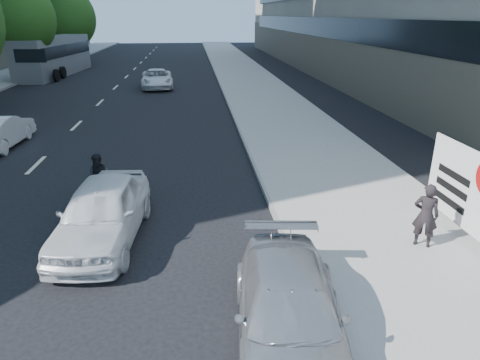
{
  "coord_description": "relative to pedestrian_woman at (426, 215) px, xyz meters",
  "views": [
    {
      "loc": [
        -0.62,
        -7.61,
        5.19
      ],
      "look_at": [
        0.46,
        2.33,
        1.31
      ],
      "focal_mm": 32.0,
      "sensor_mm": 36.0,
      "label": 1
    }
  ],
  "objects": [
    {
      "name": "tree_far_e",
      "position": [
        -18.24,
        43.34,
        3.86
      ],
      "size": [
        5.4,
        5.4,
        7.89
      ],
      "color": "#382616",
      "rests_on": "ground"
    },
    {
      "name": "ground",
      "position": [
        -4.54,
        -0.66,
        -0.92
      ],
      "size": [
        160.0,
        160.0,
        0.0
      ],
      "primitive_type": "plane",
      "color": "black",
      "rests_on": "ground"
    },
    {
      "name": "motorcycle",
      "position": [
        -8.0,
        3.88,
        -0.28
      ],
      "size": [
        0.71,
        2.04,
        1.42
      ],
      "rotation": [
        0.0,
        0.0,
        0.04
      ],
      "color": "black",
      "rests_on": "ground"
    },
    {
      "name": "pedestrian_woman",
      "position": [
        0.0,
        0.0,
        0.0
      ],
      "size": [
        0.67,
        0.59,
        1.53
      ],
      "primitive_type": "imported",
      "rotation": [
        0.0,
        0.0,
        2.64
      ],
      "color": "black",
      "rests_on": "near_sidewalk"
    },
    {
      "name": "near_sidewalk",
      "position": [
        -0.54,
        19.34,
        -0.84
      ],
      "size": [
        5.0,
        120.0,
        0.15
      ],
      "primitive_type": "cube",
      "color": "gray",
      "rests_on": "ground"
    },
    {
      "name": "white_sedan_far",
      "position": [
        -7.84,
        24.78,
        -0.24
      ],
      "size": [
        2.62,
        5.05,
        1.36
      ],
      "primitive_type": "imported",
      "rotation": [
        0.0,
        0.0,
        0.08
      ],
      "color": "white",
      "rests_on": "ground"
    },
    {
      "name": "protest_banner",
      "position": [
        1.07,
        0.31,
        0.49
      ],
      "size": [
        0.08,
        3.06,
        2.2
      ],
      "color": "#4C4C4C",
      "rests_on": "near_sidewalk"
    },
    {
      "name": "white_sedan_near",
      "position": [
        -7.46,
        1.34,
        -0.17
      ],
      "size": [
        2.13,
        4.5,
        1.49
      ],
      "primitive_type": "imported",
      "rotation": [
        0.0,
        0.0,
        -0.09
      ],
      "color": "white",
      "rests_on": "ground"
    },
    {
      "name": "parked_sedan",
      "position": [
        -3.74,
        -2.66,
        -0.28
      ],
      "size": [
        2.3,
        4.56,
        1.27
      ],
      "primitive_type": "imported",
      "rotation": [
        0.0,
        0.0,
        -0.12
      ],
      "color": "#9EA0A4",
      "rests_on": "ground"
    },
    {
      "name": "bus",
      "position": [
        -17.54,
        33.31,
        0.72
      ],
      "size": [
        3.71,
        12.26,
        3.3
      ],
      "rotation": [
        0.0,
        0.0,
        -0.1
      ],
      "color": "slate",
      "rests_on": "ground"
    },
    {
      "name": "tree_far_d",
      "position": [
        -18.24,
        29.34,
        3.97
      ],
      "size": [
        4.8,
        4.8,
        7.65
      ],
      "color": "#382616",
      "rests_on": "ground"
    }
  ]
}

